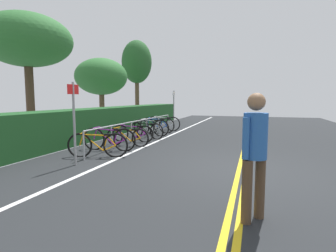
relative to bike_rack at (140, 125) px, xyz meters
The scene contains 20 objects.
ground_plane 5.50m from the bike_rack, 129.81° to the right, with size 39.00×11.31×0.05m, color #232628.
centre_line_yellow_inner 5.55m from the bike_rack, 129.28° to the right, with size 35.10×0.10×0.00m, color gold.
centre_line_yellow_outer 5.43m from the bike_rack, 130.35° to the right, with size 35.10×0.10×0.00m, color gold.
bike_lane_stripe_white 3.64m from the bike_rack, 167.17° to the right, with size 35.10×0.12×0.00m, color white.
bike_rack is the anchor object (origin of this frame).
bicycle_0 3.31m from the bike_rack, behind, with size 0.64×1.70×0.75m.
bicycle_1 2.33m from the bike_rack, behind, with size 0.46×1.83×0.78m.
bicycle_2 1.42m from the bike_rack, behind, with size 0.46×1.68×0.68m.
bicycle_3 0.57m from the bike_rack, behind, with size 0.46×1.71×0.71m.
bicycle_4 0.61m from the bike_rack, ahead, with size 0.63×1.73×0.71m.
bicycle_5 1.35m from the bike_rack, ahead, with size 0.46×1.73×0.79m.
bicycle_6 2.32m from the bike_rack, ahead, with size 0.51×1.70×0.79m.
bicycle_7 3.34m from the bike_rack, ahead, with size 0.46×1.83×0.78m.
pedestrian 7.60m from the bike_rack, 144.20° to the right, with size 0.41×0.32×1.76m.
sign_post_near 4.35m from the bike_rack, behind, with size 0.36×0.07×2.09m.
sign_post_far 4.86m from the bike_rack, ahead, with size 0.36×0.06×2.13m.
hedge_backdrop 2.63m from the bike_rack, 55.23° to the left, with size 16.50×1.29×1.26m, color #1C4C21.
tree_mid 5.60m from the bike_rack, 105.54° to the left, with size 3.52×3.52×5.04m.
tree_far_right 6.16m from the bike_rack, 46.63° to the left, with size 3.02×3.02×4.01m.
tree_extra 9.06m from the bike_rack, 25.07° to the left, with size 2.09×2.09×5.71m.
Camera 1 is at (-6.43, -0.23, 1.69)m, focal length 28.64 mm.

